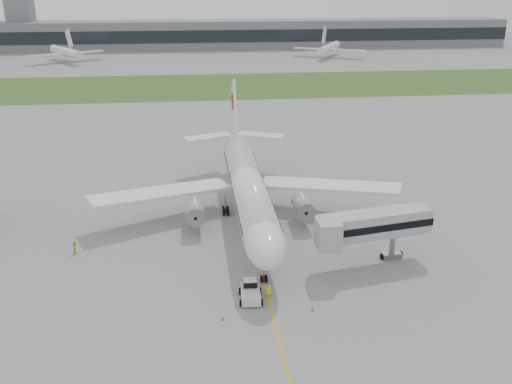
{
  "coord_description": "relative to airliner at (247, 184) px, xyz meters",
  "views": [
    {
      "loc": [
        -8.16,
        -76.05,
        35.18
      ],
      "look_at": [
        1.02,
        2.0,
        5.4
      ],
      "focal_mm": 40.0,
      "sensor_mm": 36.0,
      "label": 1
    }
  ],
  "objects": [
    {
      "name": "ground",
      "position": [
        0.0,
        -4.87,
        -5.66
      ],
      "size": [
        600.0,
        600.0,
        0.0
      ],
      "primitive_type": "plane",
      "color": "gray",
      "rests_on": "ground"
    },
    {
      "name": "airliner",
      "position": [
        0.0,
        0.0,
        0.0
      ],
      "size": [
        48.13,
        53.95,
        17.88
      ],
      "color": "white",
      "rests_on": "ground"
    },
    {
      "name": "pushback_tug",
      "position": [
        -2.05,
        -23.44,
        -4.74
      ],
      "size": [
        2.85,
        4.04,
        2.01
      ],
      "rotation": [
        0.0,
        0.0,
        -0.05
      ],
      "color": "silver",
      "rests_on": "ground"
    },
    {
      "name": "safety_cone_right",
      "position": [
        4.59,
        -26.98,
        -5.36
      ],
      "size": [
        0.44,
        0.44,
        0.6
      ],
      "primitive_type": "cone",
      "color": "#FF5D0D",
      "rests_on": "ground"
    },
    {
      "name": "grass_strip",
      "position": [
        0.0,
        115.13,
        -5.65
      ],
      "size": [
        600.0,
        50.0,
        0.02
      ],
      "primitive_type": "cube",
      "color": "#305620",
      "rests_on": "ground"
    },
    {
      "name": "distant_aircraft_right",
      "position": [
        56.65,
        181.91,
        -5.66
      ],
      "size": [
        43.23,
        41.57,
        12.76
      ],
      "primitive_type": null,
      "rotation": [
        0.0,
        0.0,
        -0.48
      ],
      "color": "white",
      "rests_on": "ground"
    },
    {
      "name": "terminal_building",
      "position": [
        0.0,
        225.0,
        1.34
      ],
      "size": [
        320.0,
        22.3,
        14.0
      ],
      "color": "slate",
      "rests_on": "ground"
    },
    {
      "name": "control_tower",
      "position": [
        -90.0,
        227.13,
        -5.66
      ],
      "size": [
        12.0,
        12.0,
        56.0
      ],
      "primitive_type": null,
      "color": "slate",
      "rests_on": "ground"
    },
    {
      "name": "distant_aircraft_left",
      "position": [
        -60.81,
        180.28,
        -5.66
      ],
      "size": [
        44.16,
        42.83,
        12.86
      ],
      "primitive_type": null,
      "rotation": [
        0.0,
        0.0,
        0.55
      ],
      "color": "white",
      "rests_on": "ground"
    },
    {
      "name": "jet_bridge",
      "position": [
        13.77,
        -16.88,
        -0.2
      ],
      "size": [
        15.79,
        7.21,
        7.38
      ],
      "rotation": [
        0.0,
        0.0,
        0.19
      ],
      "color": "#B2B2B5",
      "rests_on": "ground"
    },
    {
      "name": "apron_markings",
      "position": [
        0.0,
        -9.87,
        -5.66
      ],
      "size": [
        70.0,
        70.0,
        0.04
      ],
      "primitive_type": null,
      "color": "gold",
      "rests_on": "ground"
    },
    {
      "name": "ground_crew_far",
      "position": [
        -24.33,
        -9.2,
        -4.76
      ],
      "size": [
        0.82,
        0.98,
        1.8
      ],
      "primitive_type": "imported",
      "rotation": [
        0.0,
        0.0,
        1.4
      ],
      "color": "#B5DF25",
      "rests_on": "ground"
    },
    {
      "name": "ground_crew_near",
      "position": [
        0.11,
        -23.61,
        -4.8
      ],
      "size": [
        0.75,
        0.66,
        1.72
      ],
      "primitive_type": "imported",
      "rotation": [
        0.0,
        0.0,
        3.62
      ],
      "color": "#E0FF2A",
      "rests_on": "ground"
    },
    {
      "name": "safety_cone_left",
      "position": [
        -5.58,
        -27.57,
        -5.38
      ],
      "size": [
        0.4,
        0.4,
        0.56
      ],
      "primitive_type": "cone",
      "color": "#FF5D0D",
      "rests_on": "ground"
    }
  ]
}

